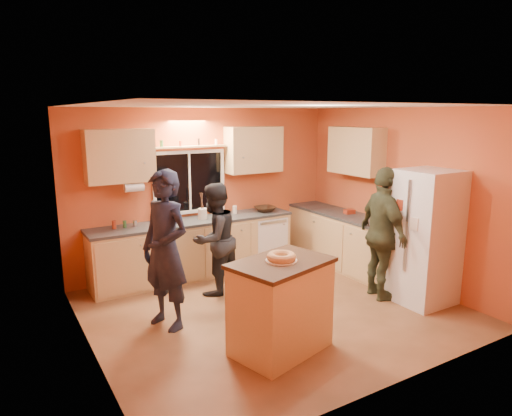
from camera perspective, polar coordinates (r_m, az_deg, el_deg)
ground at (r=6.11m, az=2.14°, el=-12.54°), size 4.50×4.50×0.00m
room_shell at (r=6.05m, az=1.08°, el=3.23°), size 4.54×4.04×2.61m
back_counter at (r=7.36m, az=-5.00°, el=-4.57°), size 4.23×0.62×0.90m
right_counter at (r=7.48m, az=12.70°, el=-4.55°), size 0.62×1.84×0.90m
refrigerator at (r=6.48m, az=20.42°, el=-3.44°), size 0.72×0.70×1.80m
island at (r=4.96m, az=3.12°, el=-12.08°), size 1.19×0.95×1.01m
bundt_pastry at (r=4.77m, az=3.19°, el=-6.12°), size 0.31×0.31×0.09m
person_left at (r=5.45m, az=-11.25°, el=-5.19°), size 0.68×0.81×1.89m
person_center at (r=6.42m, az=-5.22°, el=-3.87°), size 0.94×0.85×1.58m
person_right at (r=6.43m, az=15.60°, el=-3.13°), size 0.73×1.15×1.82m
mixing_bowl at (r=7.64m, az=1.15°, el=-0.13°), size 0.35×0.35×0.08m
utensil_crock at (r=7.12m, az=-6.69°, el=-0.73°), size 0.14×0.14×0.17m
potted_plant at (r=6.88m, az=17.16°, el=-1.12°), size 0.30×0.28×0.29m
red_box at (r=7.62m, az=11.59°, el=-0.44°), size 0.18×0.14×0.07m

